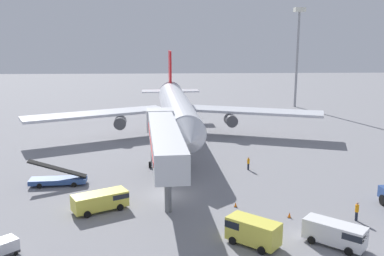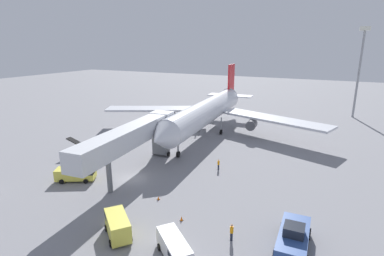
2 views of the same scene
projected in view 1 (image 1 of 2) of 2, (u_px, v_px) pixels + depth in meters
name	position (u px, v px, depth m)	size (l,w,h in m)	color
ground_plane	(168.00, 195.00, 47.76)	(300.00, 300.00, 0.00)	gray
airplane_at_gate	(176.00, 108.00, 72.28)	(51.02, 47.13, 13.99)	silver
jet_bridge	(164.00, 139.00, 48.39)	(5.06, 23.51, 7.72)	silver
belt_loader_truck	(58.00, 179.00, 50.68)	(6.60, 2.40, 3.13)	#2D4C8E
service_van_far_right	(102.00, 200.00, 43.40)	(5.77, 4.44, 1.84)	#E5DB4C
service_van_near_left	(252.00, 230.00, 36.26)	(4.65, 4.37, 2.24)	#E5DB4C
service_van_outer_right	(336.00, 233.00, 36.02)	(5.01, 4.68, 2.00)	white
ground_crew_worker_foreground	(248.00, 163.00, 56.36)	(0.47, 0.47, 1.73)	#1E2333
ground_crew_worker_midground	(357.00, 211.00, 40.95)	(0.37, 0.37, 1.85)	#1E2333
safety_cone_alpha	(289.00, 215.00, 41.78)	(0.34, 0.34, 0.53)	black
safety_cone_bravo	(236.00, 205.00, 44.39)	(0.32, 0.32, 0.50)	black
apron_light_mast	(298.00, 38.00, 102.04)	(2.40, 2.40, 23.35)	#93969B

